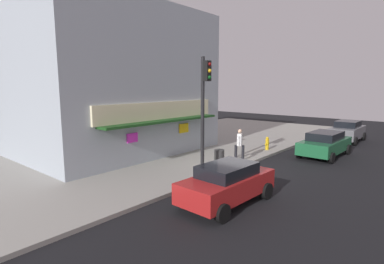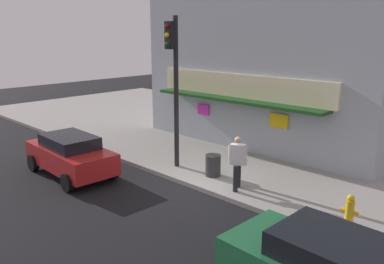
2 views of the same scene
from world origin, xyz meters
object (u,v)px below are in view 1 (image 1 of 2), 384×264
(fire_hydrant, at_px, (267,143))
(pedestrian, at_px, (240,143))
(parked_car_green, at_px, (325,144))
(parked_car_red, at_px, (227,183))
(parked_car_grey, at_px, (347,131))
(traffic_light, at_px, (204,99))
(trash_can, at_px, (219,157))

(fire_hydrant, height_order, pedestrian, pedestrian)
(pedestrian, bearing_deg, parked_car_green, -33.61)
(fire_hydrant, relative_size, parked_car_red, 0.21)
(parked_car_grey, bearing_deg, traffic_light, 167.65)
(fire_hydrant, bearing_deg, pedestrian, -178.47)
(trash_can, distance_m, parked_car_green, 7.17)
(trash_can, bearing_deg, parked_car_red, -141.67)
(parked_car_red, bearing_deg, pedestrian, 27.27)
(pedestrian, relative_size, parked_car_grey, 0.44)
(parked_car_grey, relative_size, parked_car_green, 0.90)
(traffic_light, height_order, fire_hydrant, traffic_light)
(traffic_light, height_order, trash_can, traffic_light)
(parked_car_green, relative_size, parked_car_red, 1.11)
(parked_car_grey, xyz_separation_m, parked_car_green, (-6.38, -0.22, -0.05))
(trash_can, distance_m, pedestrian, 1.56)
(fire_hydrant, distance_m, trash_can, 5.03)
(parked_car_red, bearing_deg, parked_car_grey, -0.48)
(trash_can, bearing_deg, traffic_light, -171.12)
(parked_car_green, xyz_separation_m, parked_car_red, (-10.29, 0.36, -0.01))
(trash_can, relative_size, parked_car_green, 0.17)
(parked_car_grey, height_order, parked_car_green, parked_car_grey)
(traffic_light, relative_size, parked_car_red, 1.36)
(traffic_light, xyz_separation_m, parked_car_grey, (14.25, -3.12, -2.84))
(trash_can, height_order, parked_car_green, parked_car_green)
(trash_can, relative_size, parked_car_grey, 0.19)
(fire_hydrant, bearing_deg, parked_car_green, -70.55)
(parked_car_green, bearing_deg, fire_hydrant, 109.45)
(fire_hydrant, xyz_separation_m, parked_car_green, (1.16, -3.29, 0.23))
(pedestrian, distance_m, parked_car_red, 6.18)
(fire_hydrant, distance_m, parked_car_grey, 8.14)
(traffic_light, relative_size, pedestrian, 3.13)
(pedestrian, height_order, parked_car_green, pedestrian)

